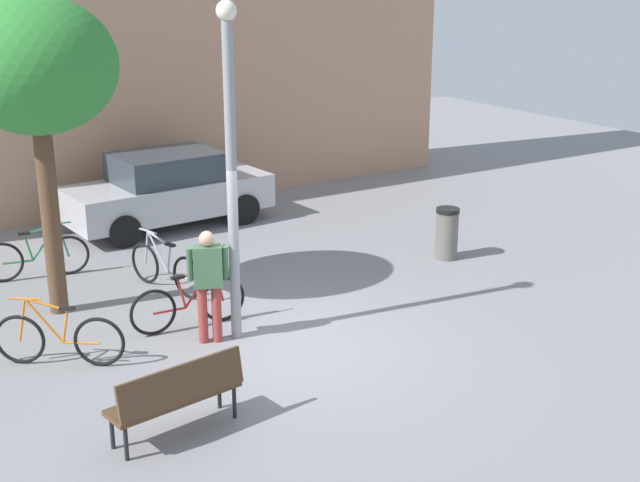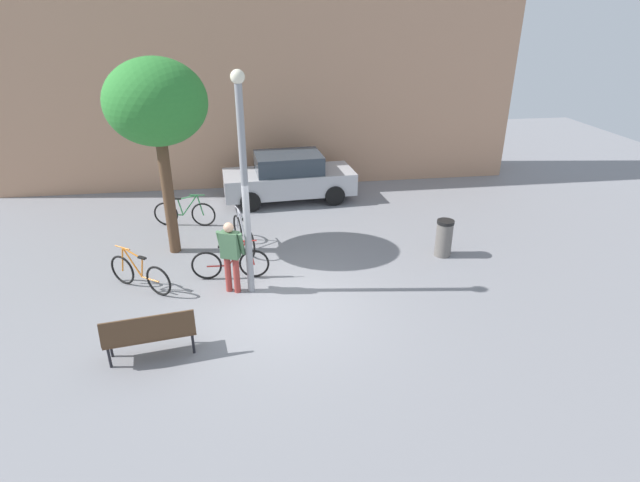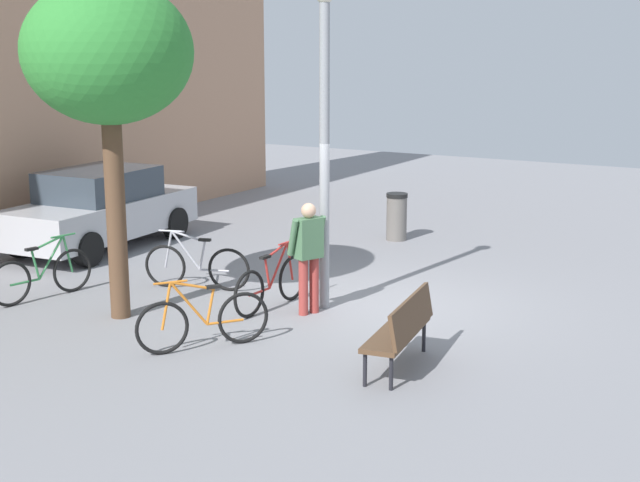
% 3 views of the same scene
% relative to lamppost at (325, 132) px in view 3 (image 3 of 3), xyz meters
% --- Properties ---
extents(ground_plane, '(36.00, 36.00, 0.00)m').
position_rel_lamppost_xyz_m(ground_plane, '(0.54, -0.64, -2.67)').
color(ground_plane, gray).
extents(lamppost, '(0.28, 0.28, 4.76)m').
position_rel_lamppost_xyz_m(lamppost, '(0.00, 0.00, 0.00)').
color(lamppost, gray).
rests_on(lamppost, ground_plane).
extents(person_by_lamppost, '(0.63, 0.44, 1.67)m').
position_rel_lamppost_xyz_m(person_by_lamppost, '(-0.40, 0.04, -1.71)').
color(person_by_lamppost, '#9E3833').
rests_on(person_by_lamppost, ground_plane).
extents(park_bench, '(1.65, 0.70, 0.92)m').
position_rel_lamppost_xyz_m(park_bench, '(-1.82, -2.15, -2.13)').
color(park_bench, '#513823').
rests_on(park_bench, ground_plane).
extents(plaza_tree, '(2.37, 2.37, 4.83)m').
position_rel_lamppost_xyz_m(plaza_tree, '(-1.92, 2.35, 1.10)').
color(plaza_tree, brown).
rests_on(plaza_tree, ground_plane).
extents(bicycle_orange, '(1.49, 1.11, 0.97)m').
position_rel_lamppost_xyz_m(bicycle_orange, '(-2.46, 0.43, -2.29)').
color(bicycle_orange, black).
rests_on(bicycle_orange, ground_plane).
extents(bicycle_silver, '(0.58, 1.75, 0.97)m').
position_rel_lamppost_xyz_m(bicycle_silver, '(-0.14, 2.33, -2.29)').
color(bicycle_silver, black).
rests_on(bicycle_silver, ground_plane).
extents(bicycle_green, '(1.79, 0.39, 0.97)m').
position_rel_lamppost_xyz_m(bicycle_green, '(-1.81, 4.06, -2.29)').
color(bicycle_green, black).
rests_on(bicycle_green, ground_plane).
extents(bicycle_red, '(1.81, 0.16, 0.97)m').
position_rel_lamppost_xyz_m(bicycle_red, '(-0.44, 0.66, -2.29)').
color(bicycle_red, black).
rests_on(bicycle_red, ground_plane).
extents(parked_car_silver, '(4.31, 2.05, 1.55)m').
position_rel_lamppost_xyz_m(parked_car_silver, '(1.37, 5.84, -1.90)').
color(parked_car_silver, '#B7B7BC').
rests_on(parked_car_silver, ground_plane).
extents(trash_bin, '(0.43, 0.43, 0.96)m').
position_rel_lamppost_xyz_m(trash_bin, '(4.90, 1.11, -2.19)').
color(trash_bin, '#66605B').
rests_on(trash_bin, ground_plane).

